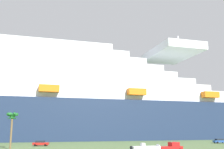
{
  "coord_description": "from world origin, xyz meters",
  "views": [
    {
      "loc": [
        -21.72,
        -70.08,
        5.32
      ],
      "look_at": [
        -3.51,
        31.18,
        25.67
      ],
      "focal_mm": 43.57,
      "sensor_mm": 36.0,
      "label": 1
    }
  ],
  "objects_px": {
    "palm_tree": "(12,119)",
    "parked_car_blue_suv": "(220,141)",
    "cruise_ship": "(42,101)",
    "pickup_truck": "(171,147)",
    "small_boat_on_trailer": "(148,148)",
    "parked_car_red_hatchback": "(41,143)"
  },
  "relations": [
    {
      "from": "palm_tree",
      "to": "parked_car_blue_suv",
      "type": "bearing_deg",
      "value": 14.37
    },
    {
      "from": "cruise_ship",
      "to": "parked_car_blue_suv",
      "type": "bearing_deg",
      "value": -28.0
    },
    {
      "from": "pickup_truck",
      "to": "palm_tree",
      "type": "height_order",
      "value": "palm_tree"
    },
    {
      "from": "small_boat_on_trailer",
      "to": "palm_tree",
      "type": "distance_m",
      "value": 35.46
    },
    {
      "from": "parked_car_blue_suv",
      "to": "parked_car_red_hatchback",
      "type": "height_order",
      "value": "same"
    },
    {
      "from": "palm_tree",
      "to": "parked_car_blue_suv",
      "type": "relative_size",
      "value": 1.97
    },
    {
      "from": "palm_tree",
      "to": "parked_car_red_hatchback",
      "type": "xyz_separation_m",
      "value": [
        6.44,
        13.31,
        -6.87
      ]
    },
    {
      "from": "pickup_truck",
      "to": "parked_car_blue_suv",
      "type": "distance_m",
      "value": 44.35
    },
    {
      "from": "cruise_ship",
      "to": "pickup_truck",
      "type": "xyz_separation_m",
      "value": [
        34.01,
        -66.15,
        -16.48
      ]
    },
    {
      "from": "pickup_truck",
      "to": "palm_tree",
      "type": "bearing_deg",
      "value": 159.52
    },
    {
      "from": "pickup_truck",
      "to": "parked_car_blue_suv",
      "type": "xyz_separation_m",
      "value": [
        31.31,
        31.41,
        -0.21
      ]
    },
    {
      "from": "pickup_truck",
      "to": "parked_car_blue_suv",
      "type": "bearing_deg",
      "value": 45.09
    },
    {
      "from": "cruise_ship",
      "to": "small_boat_on_trailer",
      "type": "relative_size",
      "value": 28.61
    },
    {
      "from": "cruise_ship",
      "to": "parked_car_red_hatchback",
      "type": "distance_m",
      "value": 42.53
    },
    {
      "from": "pickup_truck",
      "to": "small_boat_on_trailer",
      "type": "xyz_separation_m",
      "value": [
        -5.66,
        -1.0,
        -0.09
      ]
    },
    {
      "from": "cruise_ship",
      "to": "palm_tree",
      "type": "xyz_separation_m",
      "value": [
        -3.13,
        -52.28,
        -9.83
      ]
    },
    {
      "from": "pickup_truck",
      "to": "small_boat_on_trailer",
      "type": "distance_m",
      "value": 5.75
    },
    {
      "from": "small_boat_on_trailer",
      "to": "parked_car_blue_suv",
      "type": "height_order",
      "value": "small_boat_on_trailer"
    },
    {
      "from": "cruise_ship",
      "to": "pickup_truck",
      "type": "relative_size",
      "value": 43.54
    },
    {
      "from": "parked_car_blue_suv",
      "to": "cruise_ship",
      "type": "bearing_deg",
      "value": 152.0
    },
    {
      "from": "cruise_ship",
      "to": "palm_tree",
      "type": "height_order",
      "value": "cruise_ship"
    },
    {
      "from": "parked_car_blue_suv",
      "to": "parked_car_red_hatchback",
      "type": "bearing_deg",
      "value": -176.09
    }
  ]
}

